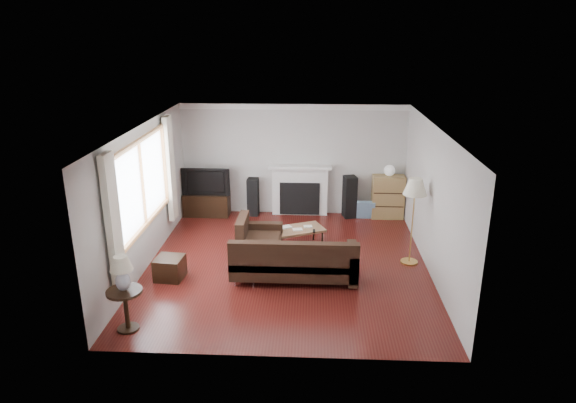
{
  "coord_description": "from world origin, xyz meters",
  "views": [
    {
      "loc": [
        0.44,
        -8.41,
        4.08
      ],
      "look_at": [
        0.0,
        0.3,
        1.1
      ],
      "focal_mm": 32.0,
      "sensor_mm": 36.0,
      "label": 1
    }
  ],
  "objects_px": {
    "bookshelf": "(388,197)",
    "sectional_sofa": "(294,258)",
    "floor_lamp": "(412,222)",
    "tv_stand": "(207,204)",
    "coffee_table": "(298,238)",
    "side_table": "(126,310)"
  },
  "relations": [
    {
      "from": "tv_stand",
      "to": "bookshelf",
      "type": "xyz_separation_m",
      "value": [
        4.07,
        0.04,
        0.23
      ]
    },
    {
      "from": "tv_stand",
      "to": "side_table",
      "type": "height_order",
      "value": "side_table"
    },
    {
      "from": "bookshelf",
      "to": "coffee_table",
      "type": "height_order",
      "value": "bookshelf"
    },
    {
      "from": "tv_stand",
      "to": "side_table",
      "type": "distance_m",
      "value": 4.71
    },
    {
      "from": "side_table",
      "to": "coffee_table",
      "type": "bearing_deg",
      "value": 52.4
    },
    {
      "from": "tv_stand",
      "to": "sectional_sofa",
      "type": "xyz_separation_m",
      "value": [
        2.11,
        -3.03,
        0.12
      ]
    },
    {
      "from": "bookshelf",
      "to": "sectional_sofa",
      "type": "xyz_separation_m",
      "value": [
        -1.97,
        -3.07,
        -0.11
      ]
    },
    {
      "from": "tv_stand",
      "to": "floor_lamp",
      "type": "bearing_deg",
      "value": -28.87
    },
    {
      "from": "coffee_table",
      "to": "floor_lamp",
      "type": "distance_m",
      "value": 2.23
    },
    {
      "from": "tv_stand",
      "to": "side_table",
      "type": "xyz_separation_m",
      "value": [
        -0.19,
        -4.7,
        0.05
      ]
    },
    {
      "from": "side_table",
      "to": "sectional_sofa",
      "type": "bearing_deg",
      "value": 36.12
    },
    {
      "from": "coffee_table",
      "to": "side_table",
      "type": "xyz_separation_m",
      "value": [
        -2.31,
        -3.0,
        0.12
      ]
    },
    {
      "from": "bookshelf",
      "to": "sectional_sofa",
      "type": "distance_m",
      "value": 3.65
    },
    {
      "from": "sectional_sofa",
      "to": "floor_lamp",
      "type": "xyz_separation_m",
      "value": [
        2.07,
        0.72,
        0.43
      ]
    },
    {
      "from": "floor_lamp",
      "to": "bookshelf",
      "type": "bearing_deg",
      "value": 92.53
    },
    {
      "from": "coffee_table",
      "to": "floor_lamp",
      "type": "height_order",
      "value": "floor_lamp"
    },
    {
      "from": "bookshelf",
      "to": "floor_lamp",
      "type": "bearing_deg",
      "value": -87.47
    },
    {
      "from": "floor_lamp",
      "to": "coffee_table",
      "type": "bearing_deg",
      "value": 163.71
    },
    {
      "from": "tv_stand",
      "to": "coffee_table",
      "type": "relative_size",
      "value": 1.03
    },
    {
      "from": "coffee_table",
      "to": "floor_lamp",
      "type": "bearing_deg",
      "value": -39.97
    },
    {
      "from": "sectional_sofa",
      "to": "side_table",
      "type": "height_order",
      "value": "sectional_sofa"
    },
    {
      "from": "floor_lamp",
      "to": "sectional_sofa",
      "type": "bearing_deg",
      "value": -160.76
    }
  ]
}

